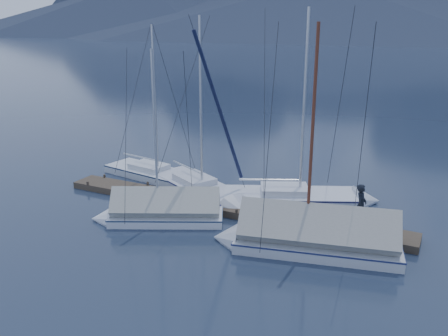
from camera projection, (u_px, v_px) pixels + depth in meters
The scene contains 9 objects.
ground at pixel (205, 226), 21.56m from camera, with size 1000.00×1000.00×0.00m, color #161F32.
dock at pixel (224, 209), 23.24m from camera, with size 18.00×1.50×0.54m.
mooring_posts at pixel (215, 202), 23.38m from camera, with size 15.12×1.52×0.35m.
sailboat_open_left at pixel (165, 177), 27.74m from camera, with size 7.52×3.40×9.63m.
sailboat_open_mid at pixel (208, 194), 25.08m from camera, with size 7.77×5.49×10.12m.
sailboat_open_right at pixel (310, 199), 24.32m from camera, with size 8.16×5.28×10.50m.
sailboat_covered_near at pixel (302, 238), 19.20m from camera, with size 7.92×3.90×9.88m.
sailboat_covered_far at pixel (156, 213), 21.93m from camera, with size 6.31×4.28×8.58m.
person at pixel (361, 205), 20.52m from camera, with size 0.69×0.45×1.89m, color black.
Camera 1 is at (9.58, -17.38, 8.88)m, focal length 38.00 mm.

